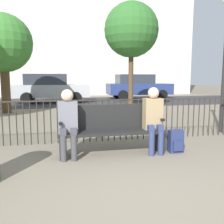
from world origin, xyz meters
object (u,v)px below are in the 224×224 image
at_px(seated_person_1, 153,117).
at_px(tree_0, 3,44).
at_px(park_bench, 111,127).
at_px(parked_car_0, 138,86).
at_px(parked_car_1, 50,88).
at_px(tree_2, 131,30).
at_px(backpack, 176,141).
at_px(seated_person_0, 68,120).

height_order(seated_person_1, tree_0, tree_0).
relative_size(park_bench, parked_car_0, 0.47).
xyz_separation_m(park_bench, parked_car_1, (-1.51, 10.25, 0.34)).
bearing_deg(tree_0, tree_2, -5.72).
distance_m(park_bench, tree_0, 7.29).
height_order(backpack, parked_car_0, parked_car_0).
xyz_separation_m(park_bench, seated_person_0, (-0.80, -0.13, 0.18)).
bearing_deg(tree_2, seated_person_0, -115.52).
height_order(park_bench, parked_car_0, parked_car_0).
relative_size(parked_car_0, parked_car_1, 1.00).
distance_m(tree_0, tree_2, 5.14).
distance_m(park_bench, backpack, 1.27).
height_order(seated_person_0, seated_person_1, seated_person_1).
xyz_separation_m(tree_0, parked_car_1, (1.58, 4.04, -1.89)).
bearing_deg(seated_person_1, backpack, -8.68).
height_order(backpack, tree_0, tree_0).
xyz_separation_m(seated_person_1, parked_car_0, (3.29, 11.54, 0.15)).
relative_size(seated_person_0, tree_0, 0.31).
bearing_deg(seated_person_0, backpack, -1.85).
bearing_deg(backpack, parked_car_0, 76.17).
bearing_deg(tree_0, parked_car_1, 68.62).
distance_m(seated_person_1, parked_car_0, 12.00).
relative_size(backpack, tree_0, 0.11).
xyz_separation_m(seated_person_1, tree_2, (1.20, 5.83, 2.65)).
bearing_deg(park_bench, tree_0, 116.49).
bearing_deg(seated_person_1, tree_2, 78.38).
bearing_deg(parked_car_1, tree_0, -111.38).
bearing_deg(tree_0, parked_car_0, 35.94).
relative_size(seated_person_1, parked_car_0, 0.30).
relative_size(park_bench, seated_person_1, 1.59).
bearing_deg(parked_car_1, tree_2, -52.43).
relative_size(backpack, parked_car_1, 0.10).
height_order(seated_person_0, parked_car_0, parked_car_0).
height_order(backpack, parked_car_1, parked_car_1).
relative_size(tree_0, parked_car_0, 0.93).
xyz_separation_m(seated_person_1, parked_car_1, (-2.30, 10.38, 0.15)).
bearing_deg(parked_car_0, seated_person_0, -112.91).
xyz_separation_m(tree_0, tree_2, (5.08, -0.51, 0.61)).
bearing_deg(parked_car_0, seated_person_1, -105.92).
height_order(seated_person_1, parked_car_0, parked_car_0).
distance_m(tree_0, parked_car_1, 4.73).
xyz_separation_m(park_bench, seated_person_1, (0.79, -0.13, 0.19)).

